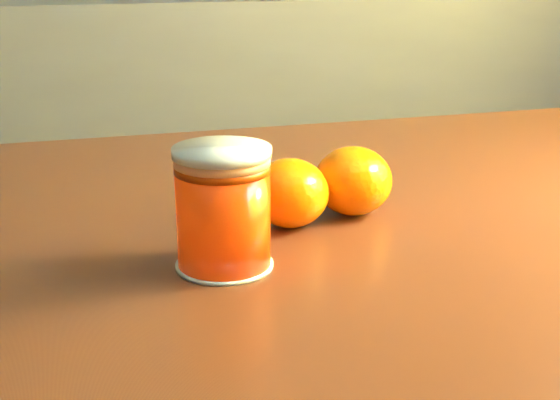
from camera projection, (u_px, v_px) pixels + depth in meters
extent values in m
cube|color=#5C2B17|center=(386.00, 243.00, 0.67)|extent=(1.05, 0.75, 0.04)
cylinder|color=#FF3405|center=(223.00, 216.00, 0.55)|extent=(0.07, 0.07, 0.08)
cylinder|color=#FFA168|center=(222.00, 160.00, 0.54)|extent=(0.07, 0.07, 0.01)
cylinder|color=silver|center=(222.00, 153.00, 0.54)|extent=(0.07, 0.07, 0.00)
ellipsoid|color=orange|center=(290.00, 193.00, 0.64)|extent=(0.08, 0.08, 0.06)
ellipsoid|color=orange|center=(353.00, 181.00, 0.67)|extent=(0.07, 0.07, 0.06)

